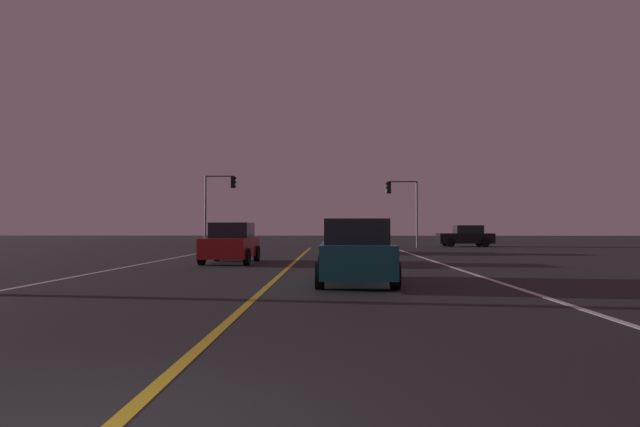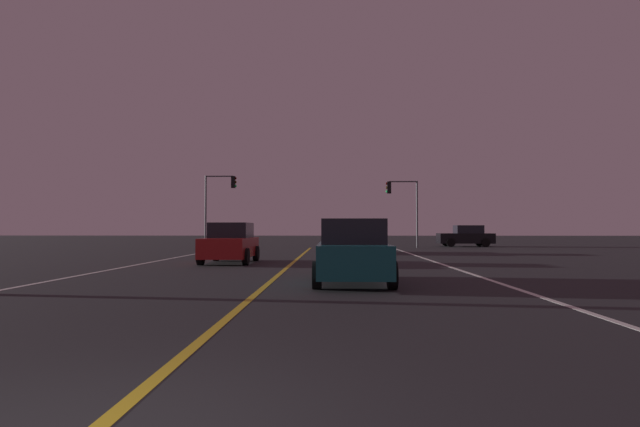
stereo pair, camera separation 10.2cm
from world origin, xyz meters
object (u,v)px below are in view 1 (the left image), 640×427
at_px(car_crossing_side, 466,236).
at_px(car_oncoming, 231,243).
at_px(traffic_light_near_right, 402,198).
at_px(traffic_light_near_left, 220,195).
at_px(car_ahead_far, 355,239).
at_px(car_lead_same_lane, 355,252).

xyz_separation_m(car_crossing_side, car_oncoming, (-14.95, -19.82, 0.00)).
xyz_separation_m(traffic_light_near_right, traffic_light_near_left, (-13.86, 0.00, 0.30)).
height_order(car_oncoming, car_ahead_far, same).
height_order(car_ahead_far, traffic_light_near_right, traffic_light_near_right).
bearing_deg(car_ahead_far, traffic_light_near_left, 48.67).
relative_size(car_crossing_side, car_oncoming, 1.00).
xyz_separation_m(car_ahead_far, car_lead_same_lane, (-0.75, -16.81, 0.00)).
bearing_deg(car_lead_same_lane, traffic_light_near_right, -10.40).
distance_m(car_oncoming, traffic_light_near_right, 20.11).
distance_m(car_oncoming, car_lead_same_lane, 9.43).
bearing_deg(traffic_light_near_left, traffic_light_near_right, 0.00).
bearing_deg(car_crossing_side, traffic_light_near_right, 23.62).
relative_size(traffic_light_near_right, traffic_light_near_left, 0.92).
bearing_deg(car_oncoming, car_lead_same_lane, 31.06).
height_order(car_crossing_side, car_ahead_far, same).
relative_size(car_oncoming, car_ahead_far, 1.00).
bearing_deg(car_lead_same_lane, car_ahead_far, -2.55).
height_order(car_oncoming, car_lead_same_lane, same).
distance_m(car_crossing_side, car_lead_same_lane, 29.66).
bearing_deg(traffic_light_near_right, car_oncoming, 61.31).
bearing_deg(car_oncoming, traffic_light_near_left, -166.13).
xyz_separation_m(car_oncoming, traffic_light_near_left, (-4.31, 17.46, 3.22)).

